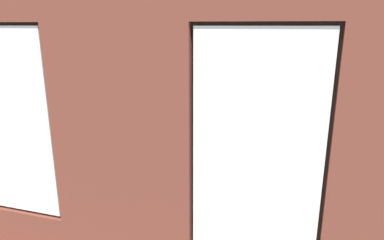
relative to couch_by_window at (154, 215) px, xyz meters
name	(u,v)px	position (x,y,z in m)	size (l,w,h in m)	color
ground_plane	(201,173)	(0.02, -2.12, -0.38)	(6.41, 6.30, 0.10)	#99663D
brick_wall_with_windows	(119,125)	(0.02, 0.65, 1.28)	(5.81, 0.30, 3.24)	brown
white_wall_right	(47,74)	(2.87, -1.92, 1.29)	(0.10, 5.30, 3.24)	white
couch_by_window	(154,215)	(0.00, 0.00, 0.00)	(2.00, 0.87, 0.80)	black
couch_left	(337,167)	(-2.18, -2.14, 0.00)	(0.96, 2.03, 0.80)	black
coffee_table	(200,141)	(0.15, -2.54, 0.07)	(1.46, 0.71, 0.46)	tan
cup_ceramic	(223,135)	(-0.25, -2.67, 0.18)	(0.08, 0.08, 0.09)	#4C4C51
candle_jar	(176,134)	(0.59, -2.43, 0.19)	(0.08, 0.08, 0.12)	#B7333D
table_plant_small	(200,130)	(0.15, -2.54, 0.28)	(0.19, 0.19, 0.29)	#47423D
remote_gray	(192,135)	(0.34, -2.63, 0.14)	(0.05, 0.17, 0.02)	#59595B
media_console	(55,154)	(2.57, -1.53, -0.09)	(1.04, 0.42, 0.47)	black
tv_flatscreen	(51,119)	(2.57, -1.53, 0.55)	(1.15, 0.20, 0.82)	black
papasan_chair	(214,119)	(0.22, -3.90, 0.12)	(1.16, 1.16, 0.72)	olive
potted_plant_mid_room_small	(249,136)	(-0.68, -3.15, 0.06)	(0.38, 0.38, 0.56)	gray
potted_plant_by_left_couch	(309,129)	(-1.78, -3.59, 0.17)	(0.46, 0.46, 0.74)	brown
potted_plant_beside_window_right	(4,163)	(2.00, 0.10, 0.46)	(0.76, 0.76, 1.20)	#9E5638
potted_plant_foreground_right	(136,97)	(2.27, -4.22, 0.44)	(0.93, 0.92, 1.43)	#9E5638
potted_plant_between_couches	(284,209)	(-1.45, -0.05, 0.31)	(0.63, 0.63, 0.99)	#47423D
potted_plant_corner_near_left	(336,117)	(-2.33, -4.26, 0.27)	(1.03, 1.01, 1.33)	beige
potted_plant_near_tv	(36,135)	(2.03, -0.54, 0.63)	(1.04, 1.07, 1.47)	#9E5638
potted_plant_corner_far_left	(381,236)	(-2.34, 0.09, 0.25)	(0.76, 0.81, 1.05)	gray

